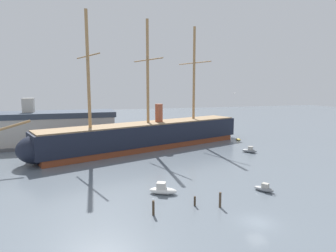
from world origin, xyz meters
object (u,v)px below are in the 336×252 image
Objects in this scene: mooring_piling_left_pair at (195,201)px; dockside_warehouse_left at (21,129)px; motorboat_alongside_stern at (250,150)px; mooring_piling_right_pair at (220,200)px; tall_ship at (148,135)px; seagull_in_flight at (234,93)px; dinghy_far_right at (238,139)px; sailboat_far_left at (67,149)px; dinghy_distant_centre at (158,139)px; motorboat_foreground_left at (163,190)px; mooring_piling_nearest at (153,208)px; motorboat_foreground_right at (264,188)px.

mooring_piling_left_pair is 66.78m from dockside_warehouse_left.
mooring_piling_right_pair is (-25.04, -30.31, 0.57)m from motorboat_alongside_stern.
tall_ship is 59.45× the size of seagull_in_flight.
dinghy_far_right is 1.07× the size of mooring_piling_right_pair.
tall_ship is at bearing -9.89° from sailboat_far_left.
motorboat_alongside_stern is at bearing -52.87° from dinghy_distant_centre.
motorboat_foreground_left is 2.43× the size of mooring_piling_nearest.
dockside_warehouse_left is (-36.61, 14.87, 1.10)m from tall_ship.
dockside_warehouse_left is (-26.90, 58.62, 4.08)m from mooring_piling_nearest.
sailboat_far_left reaches higher than motorboat_foreground_right.
motorboat_alongside_stern is 0.07× the size of dockside_warehouse_left.
tall_ship is at bearing 86.17° from mooring_piling_left_pair.
motorboat_foreground_right is 30.32m from motorboat_alongside_stern.
tall_ship is at bearing 77.49° from mooring_piling_nearest.
dockside_warehouse_left is at bearing 139.32° from seagull_in_flight.
mooring_piling_nearest is at bearing -139.80° from motorboat_alongside_stern.
dockside_warehouse_left is (-62.26, 28.74, 4.54)m from motorboat_alongside_stern.
mooring_piling_left_pair is at bearing 155.40° from mooring_piling_right_pair.
mooring_piling_left_pair is (-35.21, -45.78, 0.46)m from dinghy_far_right.
seagull_in_flight is (35.50, -31.25, 16.31)m from sailboat_far_left.
dinghy_far_right is (32.36, 3.19, -3.75)m from tall_ship.
mooring_piling_right_pair is (6.77, -7.80, 0.46)m from motorboat_foreground_left.
seagull_in_flight is at bearing -65.59° from tall_ship.
mooring_piling_nearest is 64.63m from dockside_warehouse_left.
motorboat_foreground_left is at bearing 117.97° from mooring_piling_left_pair.
motorboat_foreground_right is 1.51× the size of dinghy_far_right.
motorboat_foreground_left is 2.30× the size of dinghy_distant_centre.
dinghy_far_right is at bearing 45.78° from motorboat_foreground_left.
mooring_piling_nearest is at bearing -170.40° from mooring_piling_left_pair.
sailboat_far_left is 49.64m from mooring_piling_nearest.
tall_ship is 14.43× the size of motorboat_foreground_left.
dockside_warehouse_left reaches higher than mooring_piling_right_pair.
seagull_in_flight is at bearing 45.33° from mooring_piling_left_pair.
seagull_in_flight is at bearing 84.69° from motorboat_foreground_right.
motorboat_foreground_right is at bearing -49.23° from dockside_warehouse_left.
motorboat_foreground_left is 26.18m from seagull_in_flight.
mooring_piling_left_pair is (-28.51, -28.72, 0.15)m from motorboat_alongside_stern.
sailboat_far_left reaches higher than mooring_piling_right_pair.
tall_ship reaches higher than motorboat_foreground_right.
motorboat_foreground_right is (17.27, -4.10, -0.19)m from motorboat_foreground_left.
motorboat_foreground_right is 52.55m from dinghy_distant_centre.
seagull_in_flight reaches higher than mooring_piling_right_pair.
motorboat_foreground_right is at bearing -115.94° from dinghy_far_right.
motorboat_foreground_left is 2.21× the size of mooring_piling_right_pair.
motorboat_foreground_right is at bearing -13.36° from motorboat_foreground_left.
seagull_in_flight reaches higher than sailboat_far_left.
mooring_piling_left_pair is 0.02× the size of dockside_warehouse_left.
dockside_warehouse_left reaches higher than motorboat_alongside_stern.
tall_ship is 49.68× the size of mooring_piling_left_pair.
mooring_piling_nearest is (13.44, -47.79, 0.56)m from sailboat_far_left.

